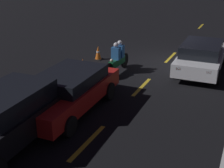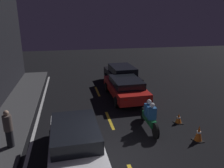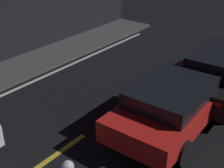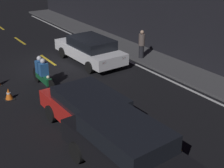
% 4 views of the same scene
% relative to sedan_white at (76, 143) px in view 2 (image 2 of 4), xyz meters
% --- Properties ---
extents(ground_plane, '(56.00, 56.00, 0.00)m').
position_rel_sedan_white_xyz_m(ground_plane, '(-0.57, -1.77, -0.73)').
color(ground_plane, black).
extents(lane_dash_d, '(2.00, 0.14, 0.01)m').
position_rel_sedan_white_xyz_m(lane_dash_d, '(2.93, -1.77, -0.72)').
color(lane_dash_d, gold).
rests_on(lane_dash_d, ground).
extents(lane_dash_e, '(2.00, 0.14, 0.01)m').
position_rel_sedan_white_xyz_m(lane_dash_e, '(7.43, -1.77, -0.72)').
color(lane_dash_e, gold).
rests_on(lane_dash_e, ground).
extents(sedan_white, '(4.58, 2.03, 1.36)m').
position_rel_sedan_white_xyz_m(sedan_white, '(0.00, 0.00, 0.00)').
color(sedan_white, silver).
rests_on(sedan_white, ground).
extents(taxi_red, '(4.60, 2.09, 1.31)m').
position_rel_sedan_white_xyz_m(taxi_red, '(5.88, -3.36, -0.01)').
color(taxi_red, red).
rests_on(taxi_red, ground).
extents(van_black, '(4.59, 2.01, 1.53)m').
position_rel_sedan_white_xyz_m(van_black, '(8.37, -3.73, 0.09)').
color(van_black, black).
rests_on(van_black, ground).
extents(motorcycle, '(2.39, 0.37, 1.41)m').
position_rel_sedan_white_xyz_m(motorcycle, '(1.69, -3.39, -0.07)').
color(motorcycle, black).
rests_on(motorcycle, ground).
extents(traffic_cone_near, '(0.40, 0.40, 0.71)m').
position_rel_sedan_white_xyz_m(traffic_cone_near, '(0.34, -5.05, -0.38)').
color(traffic_cone_near, black).
rests_on(traffic_cone_near, ground).
extents(traffic_cone_mid, '(0.39, 0.39, 0.50)m').
position_rel_sedan_white_xyz_m(traffic_cone_mid, '(1.98, -5.02, -0.49)').
color(traffic_cone_mid, black).
rests_on(traffic_cone_mid, ground).
extents(pedestrian, '(0.34, 0.34, 1.53)m').
position_rel_sedan_white_xyz_m(pedestrian, '(1.28, 2.49, 0.16)').
color(pedestrian, black).
rests_on(pedestrian, raised_curb).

